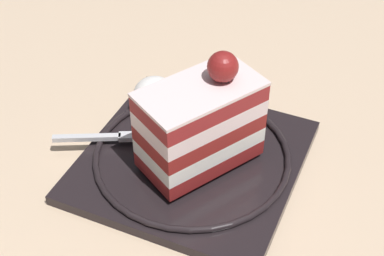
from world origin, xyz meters
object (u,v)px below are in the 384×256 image
at_px(fork, 114,137).
at_px(dessert_plate, 192,159).
at_px(cake_slice, 201,123).
at_px(whipped_cream_dollop, 155,96).

bearing_deg(fork, dessert_plate, 2.63).
distance_m(cake_slice, fork, 0.09).
bearing_deg(cake_slice, dessert_plate, 151.87).
bearing_deg(cake_slice, fork, 179.00).
relative_size(cake_slice, whipped_cream_dollop, 2.75).
bearing_deg(dessert_plate, whipped_cream_dollop, 137.49).
bearing_deg(dessert_plate, fork, -177.37).
height_order(dessert_plate, whipped_cream_dollop, whipped_cream_dollop).
height_order(dessert_plate, fork, fork).
xyz_separation_m(whipped_cream_dollop, fork, (-0.02, -0.05, -0.02)).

